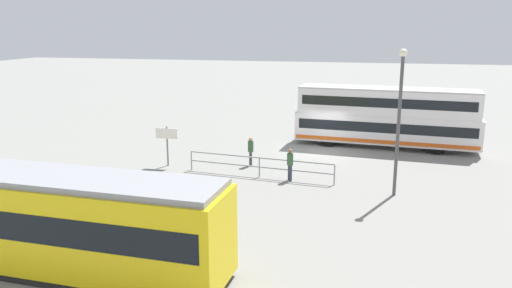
# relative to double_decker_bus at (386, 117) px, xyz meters

# --- Properties ---
(ground_plane) EXTENTS (160.00, 160.00, 0.00)m
(ground_plane) POSITION_rel_double_decker_bus_xyz_m (3.93, 2.44, -2.00)
(ground_plane) COLOR gray
(double_decker_bus) EXTENTS (11.82, 3.41, 3.91)m
(double_decker_bus) POSITION_rel_double_decker_bus_xyz_m (0.00, 0.00, 0.00)
(double_decker_bus) COLOR white
(double_decker_bus) RESTS_ON ground
(tram_yellow) EXTENTS (14.23, 3.10, 3.28)m
(tram_yellow) POSITION_rel_double_decker_bus_xyz_m (11.92, 20.00, -0.30)
(tram_yellow) COLOR yellow
(tram_yellow) RESTS_ON ground
(pedestrian_near_railing) EXTENTS (0.35, 0.36, 1.68)m
(pedestrian_near_railing) POSITION_rel_double_decker_bus_xyz_m (7.51, 6.46, -1.04)
(pedestrian_near_railing) COLOR #33384C
(pedestrian_near_railing) RESTS_ON ground
(pedestrian_crossing) EXTENTS (0.44, 0.44, 1.69)m
(pedestrian_crossing) POSITION_rel_double_decker_bus_xyz_m (4.86, 8.72, -1.03)
(pedestrian_crossing) COLOR #33384C
(pedestrian_crossing) RESTS_ON ground
(pedestrian_railing) EXTENTS (8.01, 0.94, 1.08)m
(pedestrian_railing) POSITION_rel_double_decker_bus_xyz_m (6.53, 8.49, -1.26)
(pedestrian_railing) COLOR gray
(pedestrian_railing) RESTS_ON ground
(info_sign) EXTENTS (1.27, 0.14, 2.29)m
(info_sign) POSITION_rel_double_decker_bus_xyz_m (12.13, 7.56, -0.40)
(info_sign) COLOR slate
(info_sign) RESTS_ON ground
(street_lamp) EXTENTS (0.36, 0.36, 6.83)m
(street_lamp) POSITION_rel_double_decker_bus_xyz_m (-0.33, 9.83, 1.99)
(street_lamp) COLOR #4C4C51
(street_lamp) RESTS_ON ground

